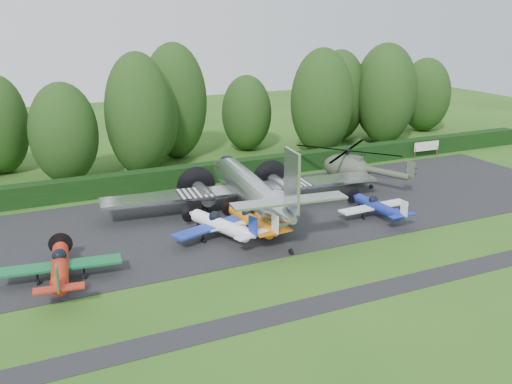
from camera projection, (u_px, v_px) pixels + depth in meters
name	position (u px, v px, depth m)	size (l,w,h in m)	color
ground	(281.00, 265.00, 39.91)	(160.00, 160.00, 0.00)	#234F16
apron	(227.00, 219.00, 48.54)	(70.00, 18.00, 0.01)	black
taxiway_verge	(327.00, 303.00, 34.74)	(70.00, 2.00, 0.00)	black
hedgerow	(186.00, 185.00, 58.02)	(90.00, 1.60, 2.00)	black
transport_plane	(251.00, 189.00, 49.21)	(25.17, 19.30, 8.07)	silver
light_plane_red	(60.00, 266.00, 36.79)	(7.81, 8.21, 3.00)	#B42310
light_plane_white	(220.00, 225.00, 43.99)	(7.66, 8.05, 2.94)	white
light_plane_orange	(251.00, 220.00, 44.95)	(7.57, 7.96, 2.91)	orange
light_plane_blue	(377.00, 206.00, 48.52)	(6.65, 7.00, 2.56)	navy
helicopter	(347.00, 165.00, 58.02)	(11.03, 12.92, 3.55)	#3C4535
sign_board	(426.00, 147.00, 68.42)	(3.47, 0.13, 1.95)	#3F3326
tree_0	(385.00, 93.00, 75.90)	(8.37, 8.37, 13.00)	black
tree_1	(425.00, 95.00, 82.51)	(7.20, 7.20, 10.55)	black
tree_3	(247.00, 113.00, 71.12)	(6.24, 6.24, 9.43)	black
tree_4	(322.00, 102.00, 68.85)	(7.59, 7.59, 12.85)	black
tree_5	(339.00, 96.00, 76.29)	(7.12, 7.12, 12.12)	black
tree_8	(174.00, 101.00, 66.78)	(7.62, 7.62, 13.58)	black
tree_9	(147.00, 116.00, 64.07)	(7.44, 7.44, 11.37)	black
tree_10	(64.00, 133.00, 57.40)	(6.85, 6.85, 10.32)	black
tree_12	(386.00, 97.00, 73.77)	(7.23, 7.23, 12.56)	black
tree_13	(139.00, 115.00, 59.73)	(7.04, 7.04, 13.07)	black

